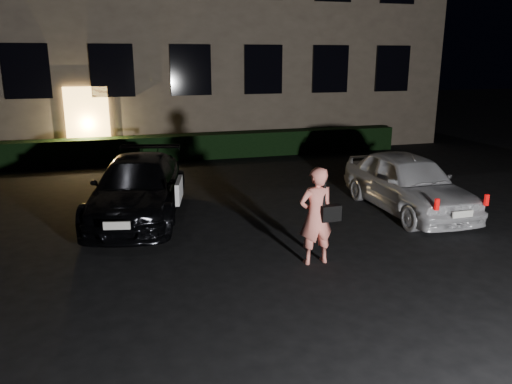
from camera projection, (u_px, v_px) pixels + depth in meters
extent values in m
plane|color=black|center=(308.00, 287.00, 7.73)|extent=(80.00, 80.00, 0.00)
cube|color=#E9AB50|center=(88.00, 125.00, 16.59)|extent=(1.40, 0.10, 2.50)
cube|color=black|center=(26.00, 71.00, 15.68)|extent=(1.40, 0.10, 1.70)
cube|color=black|center=(112.00, 71.00, 16.38)|extent=(1.40, 0.10, 1.70)
cube|color=black|center=(191.00, 70.00, 17.08)|extent=(1.40, 0.10, 1.70)
cube|color=black|center=(263.00, 70.00, 17.78)|extent=(1.40, 0.10, 1.70)
cube|color=black|center=(330.00, 69.00, 18.48)|extent=(1.40, 0.10, 1.70)
cube|color=black|center=(392.00, 69.00, 19.18)|extent=(1.40, 0.10, 1.70)
cube|color=black|center=(195.00, 147.00, 17.35)|extent=(15.00, 0.70, 0.85)
imported|color=black|center=(138.00, 188.00, 11.00)|extent=(2.74, 4.75, 1.29)
cube|color=white|center=(179.00, 190.00, 10.23)|extent=(0.28, 0.92, 0.43)
cube|color=silver|center=(117.00, 226.00, 8.80)|extent=(0.47, 0.14, 0.14)
imported|color=silver|center=(408.00, 182.00, 11.38)|extent=(1.62, 3.96, 1.35)
cube|color=red|center=(437.00, 204.00, 9.46)|extent=(0.08, 0.05, 0.22)
cube|color=red|center=(487.00, 200.00, 9.76)|extent=(0.08, 0.05, 0.22)
cube|color=silver|center=(463.00, 214.00, 9.62)|extent=(0.45, 0.04, 0.13)
imported|color=#E17767|center=(316.00, 216.00, 8.41)|extent=(0.64, 0.44, 1.70)
cube|color=black|center=(330.00, 213.00, 8.36)|extent=(0.35, 0.17, 0.27)
cube|color=black|center=(324.00, 191.00, 8.26)|extent=(0.04, 0.06, 0.53)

